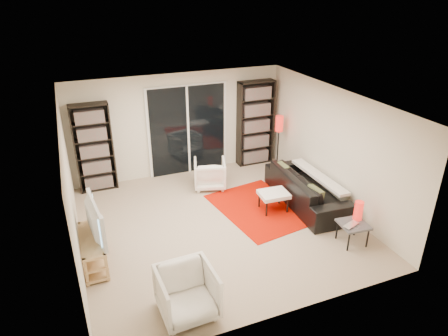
% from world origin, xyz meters
% --- Properties ---
extents(floor, '(5.00, 5.00, 0.00)m').
position_xyz_m(floor, '(0.00, 0.00, 0.00)').
color(floor, tan).
rests_on(floor, ground).
extents(wall_back, '(5.00, 0.02, 2.40)m').
position_xyz_m(wall_back, '(0.00, 2.50, 1.20)').
color(wall_back, beige).
rests_on(wall_back, ground).
extents(wall_front, '(5.00, 0.02, 2.40)m').
position_xyz_m(wall_front, '(0.00, -2.50, 1.20)').
color(wall_front, beige).
rests_on(wall_front, ground).
extents(wall_left, '(0.02, 5.00, 2.40)m').
position_xyz_m(wall_left, '(-2.50, 0.00, 1.20)').
color(wall_left, beige).
rests_on(wall_left, ground).
extents(wall_right, '(0.02, 5.00, 2.40)m').
position_xyz_m(wall_right, '(2.50, 0.00, 1.20)').
color(wall_right, beige).
rests_on(wall_right, ground).
extents(ceiling, '(5.00, 5.00, 0.02)m').
position_xyz_m(ceiling, '(0.00, 0.00, 2.40)').
color(ceiling, white).
rests_on(ceiling, wall_back).
extents(sliding_door, '(1.92, 0.08, 2.16)m').
position_xyz_m(sliding_door, '(0.20, 2.46, 1.05)').
color(sliding_door, white).
rests_on(sliding_door, ground).
extents(bookshelf_left, '(0.80, 0.30, 1.95)m').
position_xyz_m(bookshelf_left, '(-1.95, 2.33, 0.98)').
color(bookshelf_left, black).
rests_on(bookshelf_left, ground).
extents(bookshelf_right, '(0.90, 0.30, 2.10)m').
position_xyz_m(bookshelf_right, '(1.90, 2.33, 1.05)').
color(bookshelf_right, black).
rests_on(bookshelf_right, ground).
extents(tv_stand, '(0.36, 1.13, 0.50)m').
position_xyz_m(tv_stand, '(-2.31, -0.36, 0.26)').
color(tv_stand, '#E1AF72').
rests_on(tv_stand, floor).
extents(tv, '(0.25, 1.09, 0.62)m').
position_xyz_m(tv, '(-2.29, -0.36, 0.81)').
color(tv, black).
rests_on(tv, tv_stand).
extents(rug, '(1.82, 2.28, 0.01)m').
position_xyz_m(rug, '(1.00, 0.20, 0.01)').
color(rug, '#B80F00').
rests_on(rug, floor).
extents(sofa, '(1.03, 2.33, 0.67)m').
position_xyz_m(sofa, '(2.00, 0.07, 0.33)').
color(sofa, black).
rests_on(sofa, floor).
extents(armchair_back, '(0.86, 0.88, 0.64)m').
position_xyz_m(armchair_back, '(0.38, 1.49, 0.32)').
color(armchair_back, white).
rests_on(armchair_back, floor).
extents(armchair_front, '(0.79, 0.81, 0.71)m').
position_xyz_m(armchair_front, '(-1.21, -1.99, 0.36)').
color(armchair_front, white).
rests_on(armchair_front, floor).
extents(ottoman, '(0.60, 0.50, 0.40)m').
position_xyz_m(ottoman, '(1.22, 0.05, 0.35)').
color(ottoman, white).
rests_on(ottoman, floor).
extents(side_table, '(0.51, 0.51, 0.40)m').
position_xyz_m(side_table, '(1.98, -1.47, 0.35)').
color(side_table, '#494A4E').
rests_on(side_table, floor).
extents(laptop, '(0.37, 0.30, 0.03)m').
position_xyz_m(laptop, '(1.90, -1.55, 0.41)').
color(laptop, silver).
rests_on(laptop, side_table).
extents(table_lamp, '(0.15, 0.15, 0.35)m').
position_xyz_m(table_lamp, '(2.13, -1.37, 0.57)').
color(table_lamp, red).
rests_on(table_lamp, side_table).
extents(floor_lamp, '(0.21, 0.21, 1.37)m').
position_xyz_m(floor_lamp, '(2.24, 1.75, 1.04)').
color(floor_lamp, black).
rests_on(floor_lamp, floor).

